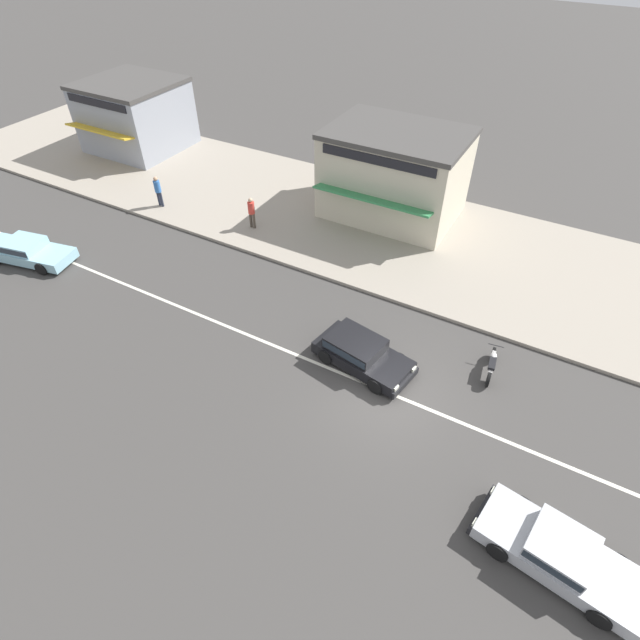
# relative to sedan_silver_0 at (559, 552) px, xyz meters

# --- Properties ---
(ground_plane) EXTENTS (160.00, 160.00, 0.00)m
(ground_plane) POSITION_rel_sedan_silver_0_xyz_m (-6.34, 3.23, -0.53)
(ground_plane) COLOR #423F3D
(lane_centre_stripe) EXTENTS (50.40, 0.14, 0.01)m
(lane_centre_stripe) POSITION_rel_sedan_silver_0_xyz_m (-6.34, 3.23, -0.53)
(lane_centre_stripe) COLOR silver
(lane_centre_stripe) RESTS_ON ground
(kerb_strip) EXTENTS (68.00, 10.00, 0.15)m
(kerb_strip) POSITION_rel_sedan_silver_0_xyz_m (-6.34, 13.00, -0.46)
(kerb_strip) COLOR #9E9384
(kerb_strip) RESTS_ON ground
(sedan_silver_0) EXTENTS (4.55, 2.36, 1.06)m
(sedan_silver_0) POSITION_rel_sedan_silver_0_xyz_m (0.00, 0.00, 0.00)
(sedan_silver_0) COLOR #B7BABF
(sedan_silver_0) RESTS_ON ground
(sedan_pale_blue_3) EXTENTS (4.75, 2.48, 1.06)m
(sedan_pale_blue_3) POSITION_rel_sedan_silver_0_xyz_m (-24.56, 2.43, -0.00)
(sedan_pale_blue_3) COLOR #93C6D6
(sedan_pale_blue_3) RESTS_ON ground
(hatchback_black_4) EXTENTS (3.99, 2.28, 1.10)m
(hatchback_black_4) POSITION_rel_sedan_silver_0_xyz_m (-7.77, 4.06, 0.05)
(hatchback_black_4) COLOR black
(hatchback_black_4) RESTS_ON ground
(motorcycle_0) EXTENTS (0.56, 1.92, 0.80)m
(motorcycle_0) POSITION_rel_sedan_silver_0_xyz_m (-3.35, 6.02, -0.11)
(motorcycle_0) COLOR black
(motorcycle_0) RESTS_ON ground
(pedestrian_mid_kerb) EXTENTS (0.34, 0.34, 1.71)m
(pedestrian_mid_kerb) POSITION_rel_sedan_silver_0_xyz_m (-22.46, 9.26, 0.62)
(pedestrian_mid_kerb) COLOR #232838
(pedestrian_mid_kerb) RESTS_ON kerb_strip
(pedestrian_by_shop) EXTENTS (0.34, 0.34, 1.67)m
(pedestrian_by_shop) POSITION_rel_sedan_silver_0_xyz_m (-16.75, 9.89, 0.59)
(pedestrian_by_shop) COLOR #4C4238
(pedestrian_by_shop) RESTS_ON kerb_strip
(shopfront_corner_warung) EXTENTS (5.73, 6.15, 4.13)m
(shopfront_corner_warung) POSITION_rel_sedan_silver_0_xyz_m (-29.14, 14.73, 1.69)
(shopfront_corner_warung) COLOR #999EA8
(shopfront_corner_warung) RESTS_ON kerb_strip
(shopfront_mid_block) EXTENTS (6.85, 5.72, 4.42)m
(shopfront_mid_block) POSITION_rel_sedan_silver_0_xyz_m (-11.14, 14.83, 1.83)
(shopfront_mid_block) COLOR beige
(shopfront_mid_block) RESTS_ON kerb_strip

